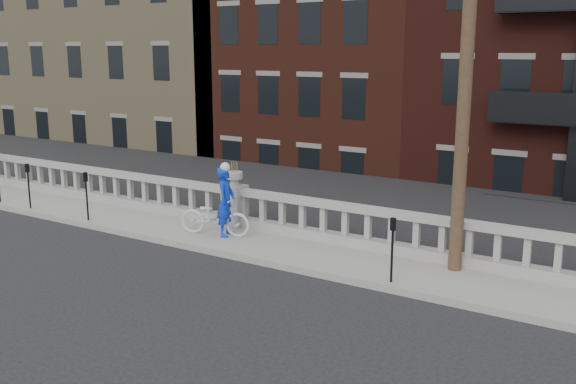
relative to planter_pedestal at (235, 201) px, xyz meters
name	(u,v)px	position (x,y,z in m)	size (l,w,h in m)	color
ground	(128,271)	(0.00, -3.95, -0.83)	(120.00, 120.00, 0.00)	black
sidewalk	(214,236)	(0.00, -0.95, -0.76)	(32.00, 2.20, 0.15)	#99978E
balustrade	(235,207)	(0.00, 0.00, -0.19)	(28.00, 0.34, 1.03)	#99978E
planter_pedestal	(235,201)	(0.00, 0.00, 0.00)	(0.55, 0.55, 1.76)	#99978E
lower_level	(471,94)	(0.56, 19.09, 1.80)	(80.00, 44.00, 20.80)	#605E59
utility_pole	(469,28)	(6.20, -0.35, 4.41)	(1.60, 0.28, 10.00)	#422D1E
parking_meter_b	(28,181)	(-6.34, -1.80, 0.17)	(0.10, 0.09, 1.36)	black
parking_meter_c	(86,191)	(-3.79, -1.80, 0.17)	(0.10, 0.09, 1.36)	black
parking_meter_d	(392,242)	(5.35, -1.80, 0.17)	(0.10, 0.09, 1.36)	black
bicycle	(215,216)	(0.14, -1.04, -0.19)	(0.66, 1.88, 0.99)	silver
cyclist	(226,202)	(0.42, -0.94, 0.22)	(0.65, 0.43, 1.79)	#0D31C8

